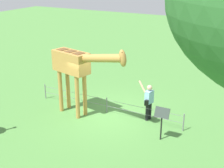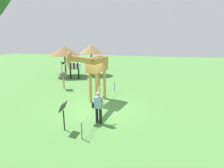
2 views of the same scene
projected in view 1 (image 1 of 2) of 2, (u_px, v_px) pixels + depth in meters
The scene contains 5 objects.
ground_plane at pixel (105, 114), 13.90m from camera, with size 60.00×60.00×0.00m, color #4C843D.
giraffe at pixel (76, 66), 13.06m from camera, with size 3.89×1.34×3.42m.
visitor at pixel (149, 100), 13.12m from camera, with size 0.65×0.59×1.75m.
info_sign at pixel (162, 117), 11.55m from camera, with size 0.56×0.21×1.32m.
wire_fence at pixel (107, 105), 13.90m from camera, with size 7.05×0.05×0.75m.
Camera 1 is at (6.16, -10.89, 6.19)m, focal length 49.83 mm.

